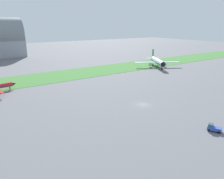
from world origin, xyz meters
TOP-DOWN VIEW (x-y plane):
  - ground_plane at (0.00, 0.00)m, footprint 600.00×600.00m
  - grass_taxiway_strip at (0.00, 61.30)m, footprint 360.00×28.00m
  - airplane_parked_jet_far at (57.23, 48.38)m, footprint 27.85×27.82m
  - pushback_tug_near_gate at (2.19, -26.31)m, footprint 3.18×4.02m

SIDE VIEW (x-z plane):
  - ground_plane at x=0.00m, z-range 0.00..0.00m
  - grass_taxiway_strip at x=0.00m, z-range 0.00..0.08m
  - pushback_tug_near_gate at x=2.19m, z-range -0.06..1.89m
  - airplane_parked_jet_far at x=57.23m, z-range -1.52..9.35m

